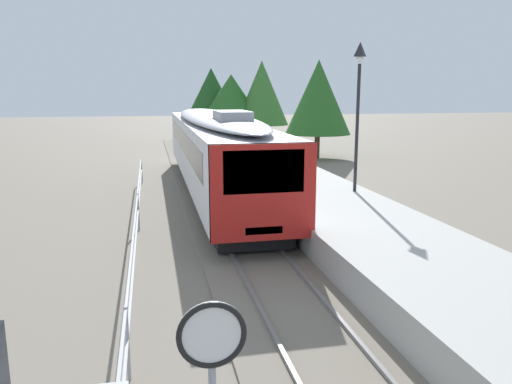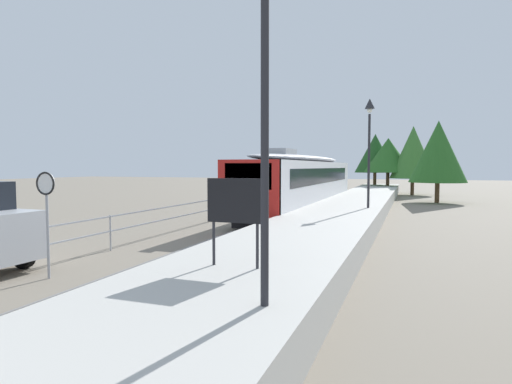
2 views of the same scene
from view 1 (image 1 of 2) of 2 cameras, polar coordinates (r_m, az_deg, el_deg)
ground_plane at (r=18.11m, az=-12.18°, el=-3.38°), size 160.00×160.00×0.00m
track_rails at (r=18.32m, az=-2.76°, el=-2.85°), size 3.20×60.00×0.14m
commuter_train at (r=22.44m, az=-4.71°, el=5.24°), size 2.82×19.92×3.74m
station_platform at (r=19.00m, az=6.95°, el=-1.12°), size 3.90×60.00×0.90m
platform_lamp_mid_platform at (r=18.55m, az=11.63°, el=11.42°), size 0.34×0.34×5.35m
speed_limit_sign at (r=4.63m, az=-5.00°, el=-20.04°), size 0.61×0.10×2.81m
carpark_fence at (r=8.37m, az=-14.53°, el=-14.68°), size 0.06×36.06×1.25m
tree_behind_carpark at (r=45.12m, az=-5.11°, el=11.18°), size 4.48×4.48×6.57m
tree_behind_station_far at (r=34.84m, az=7.11°, el=10.66°), size 4.50×4.50×6.65m
tree_distant_left at (r=43.17m, az=0.66°, el=11.21°), size 4.56×4.56×7.09m
tree_distant_centre at (r=43.54m, az=-2.84°, el=10.86°), size 5.08×5.08×5.98m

